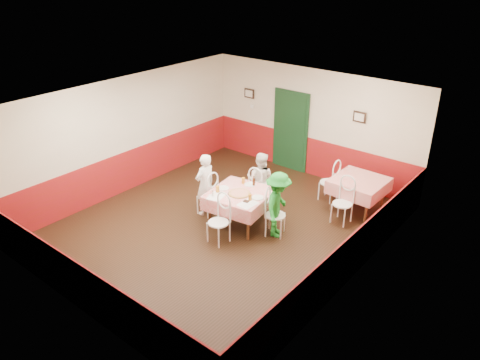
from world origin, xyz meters
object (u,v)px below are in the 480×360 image
Objects in this scene: main_table at (240,208)px; chair_right at (275,215)px; pizza at (239,193)px; diner_far at (260,180)px; chair_far at (259,190)px; chair_second_a at (329,182)px; beer_bottle at (254,181)px; glass_b at (250,197)px; diner_left at (205,185)px; chair_near at (218,223)px; glass_c at (243,181)px; diner_right at (278,205)px; wallet at (246,201)px; second_table at (358,195)px; chair_second_b at (342,204)px; chair_left at (207,196)px; glass_a at (218,189)px.

main_table is 1.36× the size of chair_right.
pizza is 0.97m from diner_far.
main_table is 1.36× the size of chair_far.
beer_bottle reaches higher than chair_second_a.
chair_right is 4.32× the size of beer_bottle.
glass_b is 1.28m from diner_left.
pizza is at bearing 167.34° from glass_b.
glass_c is at bearing 108.56° from chair_near.
diner_right reaches higher than chair_second_a.
chair_far reaches higher than glass_b.
beer_bottle is at bearing 104.76° from chair_far.
wallet reaches higher than main_table.
beer_bottle is (0.00, 0.50, 0.09)m from pizza.
chair_second_b reaches higher than second_table.
chair_far and chair_near have the same top height.
diner_right is (-0.79, -2.05, 0.33)m from second_table.
chair_left is 6.45× the size of glass_c.
chair_left is at bearing 46.98° from chair_far.
chair_left is at bearing -141.74° from glass_c.
chair_second_b is 0.67× the size of diner_far.
chair_right is 1.34m from glass_a.
main_table is at bearing 159.50° from glass_b.
glass_b is 0.59m from diner_right.
wallet is (0.33, -0.18, -0.00)m from pizza.
chair_near is at bearing 54.14° from chair_left.
glass_c is 0.67× the size of beer_bottle.
glass_b is at bearing -41.14° from glass_c.
pizza is 3.45× the size of glass_b.
chair_second_b is at bearing 29.16° from glass_c.
chair_far reaches higher than pizza.
diner_far reaches higher than main_table.
chair_near is 4.32× the size of beer_bottle.
chair_right is at bearing 56.48° from chair_near.
pizza is 0.51m from glass_c.
chair_right is 6.37× the size of glass_a.
glass_b is 0.09× the size of diner_right.
chair_second_b is at bearing -54.30° from chair_right.
chair_far and chair_second_b have the same top height.
chair_second_a is at bearing 180.00° from second_table.
diner_left is 1.07× the size of diner_far.
chair_second_a is 2.01m from beer_bottle.
glass_a reaches higher than chair_near.
glass_b reaches higher than main_table.
pizza is 0.93m from diner_left.
main_table is at bearing -22.34° from chair_second_a.
chair_second_a is 6.91× the size of glass_b.
chair_near is at bearing -120.27° from wallet.
main_table is at bearing 117.98° from pizza.
glass_c is 1.14m from diner_right.
beer_bottle is at bearing -147.94° from chair_second_b.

